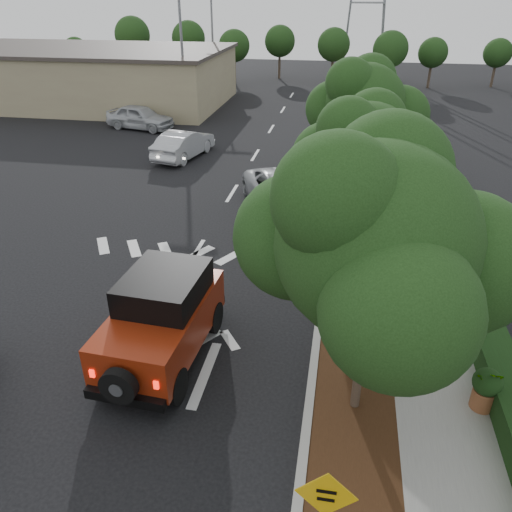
# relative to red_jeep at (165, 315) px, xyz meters

# --- Properties ---
(ground) EXTENTS (120.00, 120.00, 0.00)m
(ground) POSITION_rel_red_jeep_xyz_m (-0.85, -0.66, -1.15)
(ground) COLOR black
(ground) RESTS_ON ground
(curb) EXTENTS (0.20, 70.00, 0.15)m
(curb) POSITION_rel_red_jeep_xyz_m (3.75, 11.34, -1.08)
(curb) COLOR #9E9B93
(curb) RESTS_ON ground
(planting_strip) EXTENTS (1.80, 70.00, 0.12)m
(planting_strip) POSITION_rel_red_jeep_xyz_m (4.75, 11.34, -1.09)
(planting_strip) COLOR black
(planting_strip) RESTS_ON ground
(sidewalk) EXTENTS (2.00, 70.00, 0.12)m
(sidewalk) POSITION_rel_red_jeep_xyz_m (6.65, 11.34, -1.09)
(sidewalk) COLOR gray
(sidewalk) RESTS_ON ground
(hedge) EXTENTS (0.80, 70.00, 0.80)m
(hedge) POSITION_rel_red_jeep_xyz_m (8.05, 11.34, -0.75)
(hedge) COLOR black
(hedge) RESTS_ON ground
(commercial_building) EXTENTS (22.00, 12.00, 4.00)m
(commercial_building) POSITION_rel_red_jeep_xyz_m (-16.85, 29.34, 0.85)
(commercial_building) COLOR gray
(commercial_building) RESTS_ON ground
(transmission_tower) EXTENTS (7.00, 4.00, 28.00)m
(transmission_tower) POSITION_rel_red_jeep_xyz_m (5.15, 47.34, -1.15)
(transmission_tower) COLOR slate
(transmission_tower) RESTS_ON ground
(street_tree_near) EXTENTS (3.80, 3.80, 5.92)m
(street_tree_near) POSITION_rel_red_jeep_xyz_m (4.75, -1.16, -1.15)
(street_tree_near) COLOR #173210
(street_tree_near) RESTS_ON ground
(street_tree_mid) EXTENTS (3.20, 3.20, 5.32)m
(street_tree_mid) POSITION_rel_red_jeep_xyz_m (4.75, 5.84, -1.15)
(street_tree_mid) COLOR #173210
(street_tree_mid) RESTS_ON ground
(street_tree_far) EXTENTS (3.40, 3.40, 5.62)m
(street_tree_far) POSITION_rel_red_jeep_xyz_m (4.75, 12.34, -1.15)
(street_tree_far) COLOR #173210
(street_tree_far) RESTS_ON ground
(light_pole_a) EXTENTS (2.00, 0.22, 9.00)m
(light_pole_a) POSITION_rel_red_jeep_xyz_m (-7.35, 25.34, -1.15)
(light_pole_a) COLOR slate
(light_pole_a) RESTS_ON ground
(light_pole_b) EXTENTS (2.00, 0.22, 9.00)m
(light_pole_b) POSITION_rel_red_jeep_xyz_m (-8.35, 37.34, -1.15)
(light_pole_b) COLOR slate
(light_pole_b) RESTS_ON ground
(red_jeep) EXTENTS (2.23, 4.53, 2.27)m
(red_jeep) POSITION_rel_red_jeep_xyz_m (0.00, 0.00, 0.00)
(red_jeep) COLOR black
(red_jeep) RESTS_ON ground
(silver_suv_ahead) EXTENTS (4.37, 5.79, 1.46)m
(silver_suv_ahead) POSITION_rel_red_jeep_xyz_m (1.62, 9.97, -0.42)
(silver_suv_ahead) COLOR #A7A9AE
(silver_suv_ahead) RESTS_ON ground
(silver_sedan_oncoming) EXTENTS (2.50, 4.78, 1.50)m
(silver_sedan_oncoming) POSITION_rel_red_jeep_xyz_m (-4.65, 16.23, -0.40)
(silver_sedan_oncoming) COLOR #B6B8BE
(silver_sedan_oncoming) RESTS_ON ground
(parked_suv) EXTENTS (4.87, 2.81, 1.56)m
(parked_suv) POSITION_rel_red_jeep_xyz_m (-9.41, 21.82, -0.37)
(parked_suv) COLOR #B5B8BD
(parked_suv) RESTS_ON ground
(speed_hump_sign) EXTENTS (0.95, 0.08, 2.02)m
(speed_hump_sign) POSITION_rel_red_jeep_xyz_m (4.21, -4.67, 0.25)
(speed_hump_sign) COLOR slate
(speed_hump_sign) RESTS_ON ground
(terracotta_planter) EXTENTS (0.63, 0.63, 1.10)m
(terracotta_planter) POSITION_rel_red_jeep_xyz_m (7.51, -0.73, -0.41)
(terracotta_planter) COLOR brown
(terracotta_planter) RESTS_ON ground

